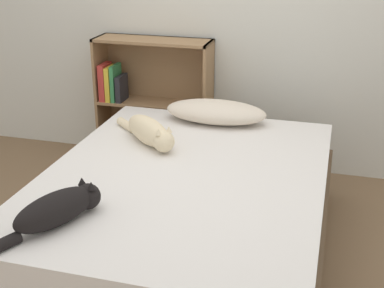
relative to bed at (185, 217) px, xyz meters
The scene contains 6 objects.
ground_plane 0.25m from the bed, ahead, with size 8.00×8.00×0.00m, color brown.
bed is the anchor object (origin of this frame).
pillow 0.83m from the bed, 91.39° to the left, with size 0.63×0.29×0.14m.
cat_light 0.54m from the bed, 133.46° to the left, with size 0.49×0.44×0.15m.
cat_dark 0.78m from the bed, 120.93° to the right, with size 0.32×0.53×0.15m.
bookshelf 1.36m from the bed, 116.94° to the left, with size 0.83×0.26×0.92m.
Camera 1 is at (0.69, -2.32, 1.66)m, focal length 50.00 mm.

